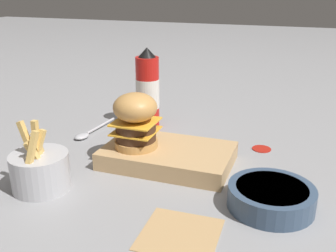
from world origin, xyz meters
TOP-DOWN VIEW (x-y plane):
  - ground_plane at (0.00, 0.00)m, footprint 6.00×6.00m
  - serving_board at (-0.04, 0.08)m, footprint 0.27×0.17m
  - burger at (-0.11, 0.06)m, footprint 0.09×0.09m
  - ketchup_bottle at (-0.18, 0.29)m, footprint 0.06×0.06m
  - fries_basket at (-0.24, -0.10)m, footprint 0.11×0.11m
  - side_bowl at (0.19, -0.03)m, footprint 0.15×0.15m
  - spoon at (-0.30, 0.16)m, footprint 0.04×0.17m
  - ketchup_puddle at (0.14, 0.22)m, footprint 0.04×0.04m
  - parchment_square at (0.06, -0.16)m, footprint 0.12×0.12m

SIDE VIEW (x-z plane):
  - ground_plane at x=0.00m, z-range 0.00..0.00m
  - parchment_square at x=0.06m, z-range 0.00..0.00m
  - ketchup_puddle at x=0.14m, z-range 0.00..0.00m
  - spoon at x=-0.30m, z-range 0.00..0.01m
  - serving_board at x=-0.04m, z-range 0.00..0.04m
  - side_bowl at x=0.19m, z-range 0.00..0.04m
  - fries_basket at x=-0.24m, z-range -0.03..0.11m
  - burger at x=-0.11m, z-range 0.04..0.16m
  - ketchup_bottle at x=-0.18m, z-range -0.01..0.21m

